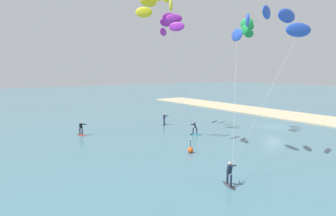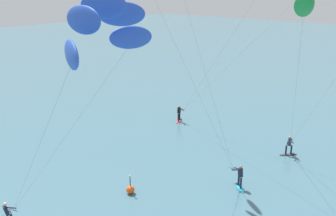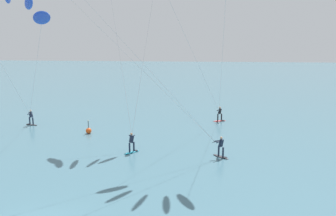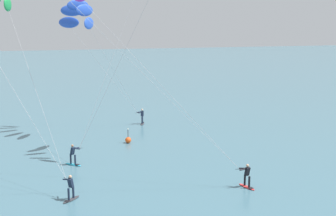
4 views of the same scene
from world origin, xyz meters
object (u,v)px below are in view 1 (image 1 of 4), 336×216
(kitesurfer_nearshore, at_px, (242,33))
(kitesurfer_far_out, at_px, (159,9))
(kitesurfer_mid_water, at_px, (265,27))
(marker_buoy, at_px, (190,150))
(kitesurfer_downwind, at_px, (167,27))

(kitesurfer_nearshore, bearing_deg, kitesurfer_far_out, 84.07)
(kitesurfer_mid_water, relative_size, marker_buoy, 9.46)
(kitesurfer_mid_water, xyz_separation_m, kitesurfer_downwind, (15.32, -0.84, 2.07))
(kitesurfer_far_out, bearing_deg, marker_buoy, -172.35)
(kitesurfer_far_out, bearing_deg, kitesurfer_nearshore, -95.93)
(kitesurfer_mid_water, height_order, kitesurfer_downwind, kitesurfer_downwind)
(kitesurfer_nearshore, distance_m, kitesurfer_mid_water, 10.95)
(kitesurfer_downwind, bearing_deg, kitesurfer_mid_water, 176.86)
(kitesurfer_mid_water, distance_m, kitesurfer_far_out, 10.69)
(kitesurfer_nearshore, relative_size, kitesurfer_far_out, 0.89)
(kitesurfer_downwind, distance_m, marker_buoy, 17.29)
(kitesurfer_far_out, height_order, marker_buoy, kitesurfer_far_out)
(kitesurfer_nearshore, xyz_separation_m, kitesurfer_far_out, (1.18, 11.39, 1.58))
(kitesurfer_far_out, relative_size, marker_buoy, 11.40)
(kitesurfer_nearshore, xyz_separation_m, marker_buoy, (-3.30, 10.79, -12.06))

